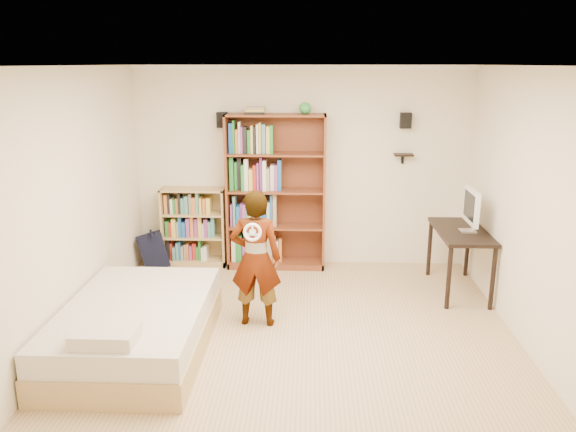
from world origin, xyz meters
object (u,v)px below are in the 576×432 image
Objects in this scene: daybed at (136,321)px; tall_bookshelf at (276,193)px; low_bookshelf at (194,227)px; person at (256,259)px; computer_desk at (459,261)px.

tall_bookshelf is at bearing 63.20° from daybed.
low_bookshelf is at bearing 87.99° from daybed.
daybed is 1.35m from person.
low_bookshelf is 3.52m from computer_desk.
daybed is at bearing -155.18° from computer_desk.
computer_desk reaches higher than daybed.
tall_bookshelf reaches higher than daybed.
low_bookshelf is 2.09m from person.
low_bookshelf is at bearing 166.50° from computer_desk.
daybed is at bearing 31.77° from person.
tall_bookshelf is at bearing -1.50° from low_bookshelf.
low_bookshelf reaches higher than daybed.
computer_desk is at bearing -13.50° from low_bookshelf.
computer_desk is (3.42, -0.82, -0.15)m from low_bookshelf.
low_bookshelf is 2.45m from daybed.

